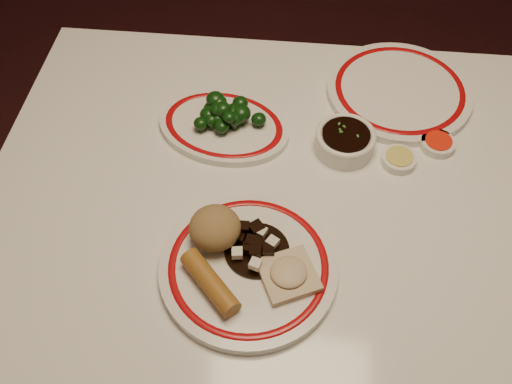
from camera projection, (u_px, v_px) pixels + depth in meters
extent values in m
plane|color=black|center=(296.00, 367.00, 1.58)|extent=(7.00, 7.00, 0.00)
cube|color=white|center=(320.00, 216.00, 1.00)|extent=(1.20, 0.90, 0.04)
cylinder|color=black|center=(115.00, 162.00, 1.57)|extent=(0.06, 0.06, 0.71)
cylinder|color=white|center=(248.00, 267.00, 0.90)|extent=(0.34, 0.34, 0.02)
torus|color=#9D080B|center=(248.00, 265.00, 0.90)|extent=(0.29, 0.29, 0.00)
ellipsoid|color=olive|center=(215.00, 228.00, 0.90)|extent=(0.08, 0.08, 0.06)
cylinder|color=#9D6826|center=(210.00, 282.00, 0.86)|extent=(0.10, 0.11, 0.03)
cube|color=#C5B08B|center=(288.00, 275.00, 0.88)|extent=(0.11, 0.11, 0.01)
ellipsoid|color=#C5B08B|center=(289.00, 272.00, 0.87)|extent=(0.06, 0.06, 0.02)
cylinder|color=black|center=(257.00, 250.00, 0.91)|extent=(0.10, 0.10, 0.00)
cube|color=black|center=(256.00, 229.00, 0.92)|extent=(0.03, 0.03, 0.02)
cube|color=black|center=(252.00, 242.00, 0.90)|extent=(0.02, 0.02, 0.02)
cube|color=black|center=(256.00, 247.00, 0.90)|extent=(0.02, 0.02, 0.02)
cube|color=black|center=(239.00, 239.00, 0.91)|extent=(0.02, 0.02, 0.02)
cube|color=black|center=(263.00, 245.00, 0.91)|extent=(0.02, 0.02, 0.02)
cube|color=black|center=(244.00, 228.00, 0.92)|extent=(0.02, 0.02, 0.02)
cube|color=black|center=(254.00, 244.00, 0.91)|extent=(0.02, 0.02, 0.01)
cube|color=black|center=(255.00, 252.00, 0.89)|extent=(0.02, 0.02, 0.02)
cube|color=black|center=(258.00, 245.00, 0.90)|extent=(0.02, 0.02, 0.02)
cube|color=black|center=(268.00, 251.00, 0.90)|extent=(0.02, 0.02, 0.02)
cube|color=black|center=(247.00, 248.00, 0.90)|extent=(0.02, 0.02, 0.01)
cube|color=black|center=(252.00, 248.00, 0.90)|extent=(0.02, 0.02, 0.02)
cube|color=beige|center=(272.00, 242.00, 0.90)|extent=(0.02, 0.02, 0.01)
cube|color=beige|center=(255.00, 264.00, 0.87)|extent=(0.02, 0.02, 0.01)
cube|color=beige|center=(261.00, 232.00, 0.92)|extent=(0.02, 0.02, 0.01)
cube|color=beige|center=(237.00, 253.00, 0.89)|extent=(0.02, 0.02, 0.01)
torus|color=#9D080B|center=(224.00, 124.00, 1.09)|extent=(0.27, 0.27, 0.00)
cylinder|color=#23471C|center=(241.00, 120.00, 1.08)|extent=(0.01, 0.01, 0.02)
ellipsoid|color=black|center=(241.00, 113.00, 1.07)|extent=(0.04, 0.04, 0.03)
cylinder|color=#23471C|center=(224.00, 122.00, 1.08)|extent=(0.01, 0.01, 0.01)
ellipsoid|color=black|center=(224.00, 115.00, 1.07)|extent=(0.04, 0.04, 0.03)
cylinder|color=#23471C|center=(212.00, 125.00, 1.07)|extent=(0.01, 0.01, 0.01)
ellipsoid|color=black|center=(211.00, 120.00, 1.06)|extent=(0.03, 0.03, 0.02)
cylinder|color=#23471C|center=(218.00, 124.00, 1.08)|extent=(0.01, 0.01, 0.01)
ellipsoid|color=black|center=(218.00, 118.00, 1.07)|extent=(0.03, 0.03, 0.02)
cylinder|color=#23471C|center=(209.00, 121.00, 1.08)|extent=(0.01, 0.01, 0.01)
ellipsoid|color=black|center=(209.00, 115.00, 1.07)|extent=(0.03, 0.03, 0.03)
cylinder|color=#23471C|center=(213.00, 115.00, 1.09)|extent=(0.01, 0.01, 0.01)
ellipsoid|color=black|center=(213.00, 109.00, 1.08)|extent=(0.04, 0.04, 0.03)
cylinder|color=#23471C|center=(218.00, 125.00, 1.08)|extent=(0.01, 0.01, 0.01)
ellipsoid|color=black|center=(217.00, 120.00, 1.07)|extent=(0.03, 0.03, 0.02)
cylinder|color=#23471C|center=(201.00, 128.00, 1.07)|extent=(0.01, 0.01, 0.01)
ellipsoid|color=black|center=(201.00, 123.00, 1.06)|extent=(0.03, 0.03, 0.02)
cylinder|color=#23471C|center=(241.00, 109.00, 1.10)|extent=(0.01, 0.01, 0.01)
ellipsoid|color=black|center=(240.00, 103.00, 1.09)|extent=(0.03, 0.03, 0.02)
cylinder|color=#23471C|center=(259.00, 124.00, 1.08)|extent=(0.01, 0.01, 0.01)
ellipsoid|color=black|center=(259.00, 119.00, 1.07)|extent=(0.03, 0.03, 0.02)
cylinder|color=#23471C|center=(235.00, 119.00, 1.09)|extent=(0.01, 0.01, 0.01)
ellipsoid|color=black|center=(235.00, 112.00, 1.07)|extent=(0.04, 0.04, 0.03)
cylinder|color=#23471C|center=(234.00, 125.00, 1.07)|extent=(0.01, 0.01, 0.02)
ellipsoid|color=black|center=(234.00, 119.00, 1.06)|extent=(0.03, 0.03, 0.02)
cylinder|color=#23471C|center=(222.00, 131.00, 1.07)|extent=(0.01, 0.01, 0.01)
ellipsoid|color=black|center=(222.00, 126.00, 1.06)|extent=(0.03, 0.03, 0.02)
ellipsoid|color=black|center=(223.00, 109.00, 1.05)|extent=(0.03, 0.03, 0.02)
ellipsoid|color=black|center=(219.00, 102.00, 1.07)|extent=(0.03, 0.03, 0.03)
ellipsoid|color=black|center=(218.00, 109.00, 1.06)|extent=(0.03, 0.03, 0.02)
ellipsoid|color=black|center=(222.00, 111.00, 1.06)|extent=(0.03, 0.03, 0.02)
ellipsoid|color=black|center=(229.00, 117.00, 1.04)|extent=(0.02, 0.02, 0.02)
ellipsoid|color=black|center=(215.00, 99.00, 1.07)|extent=(0.04, 0.04, 0.03)
cylinder|color=white|center=(345.00, 142.00, 1.05)|extent=(0.11, 0.11, 0.04)
cylinder|color=black|center=(346.00, 135.00, 1.04)|extent=(0.09, 0.09, 0.00)
cylinder|color=white|center=(438.00, 144.00, 1.06)|extent=(0.06, 0.06, 0.02)
cylinder|color=red|center=(439.00, 141.00, 1.06)|extent=(0.05, 0.05, 0.00)
cylinder|color=white|center=(398.00, 160.00, 1.04)|extent=(0.06, 0.06, 0.02)
cylinder|color=#CCBC54|center=(400.00, 156.00, 1.03)|extent=(0.05, 0.05, 0.00)
cylinder|color=white|center=(399.00, 91.00, 1.15)|extent=(0.37, 0.37, 0.02)
torus|color=#9D080B|center=(400.00, 88.00, 1.15)|extent=(0.32, 0.32, 0.00)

